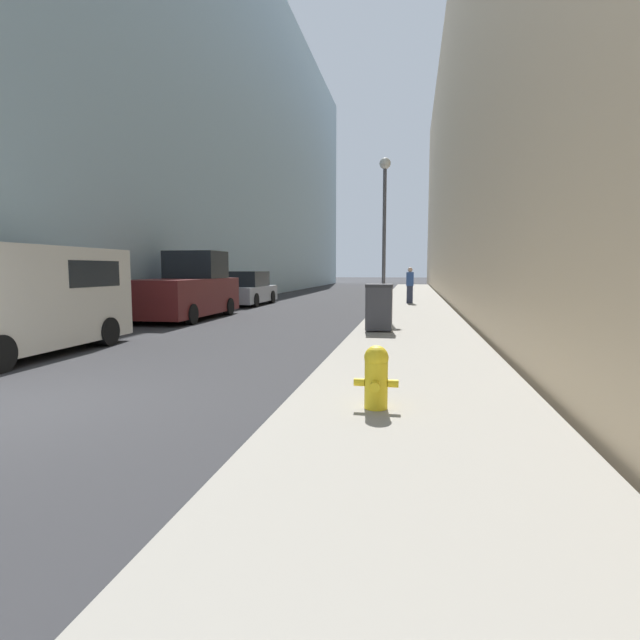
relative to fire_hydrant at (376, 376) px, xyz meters
name	(u,v)px	position (x,y,z in m)	size (l,w,h in m)	color
sidewalk_right	(413,306)	(0.45, 17.34, -0.45)	(3.08, 60.00, 0.14)	gray
building_left_glass	(174,132)	(-14.88, 25.34, 9.99)	(12.00, 60.00, 21.01)	#99B7C6
building_right_stone	(554,143)	(8.09, 25.34, 8.27)	(12.00, 60.00, 17.58)	tan
fire_hydrant	(376,376)	(0.00, 0.00, 0.00)	(0.50, 0.39, 0.72)	yellow
trash_bin	(379,307)	(-0.44, 7.14, 0.24)	(0.68, 0.57, 1.20)	#3D3D42
lamppost	(384,218)	(-0.61, 12.11, 2.96)	(0.39, 0.39, 5.39)	#4C4C51
white_van	(18,295)	(-7.30, 3.06, 0.68)	(2.16, 4.88, 2.16)	beige
pickup_truck	(188,291)	(-7.30, 10.65, 0.46)	(2.09, 5.19, 2.36)	#561919
parked_sedan_near	(248,290)	(-7.38, 17.33, 0.21)	(1.82, 4.51, 1.61)	#A3A8B2
pedestrian_on_sidewalk	(410,285)	(0.28, 17.94, 0.45)	(0.33, 0.22, 1.66)	#2D3347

